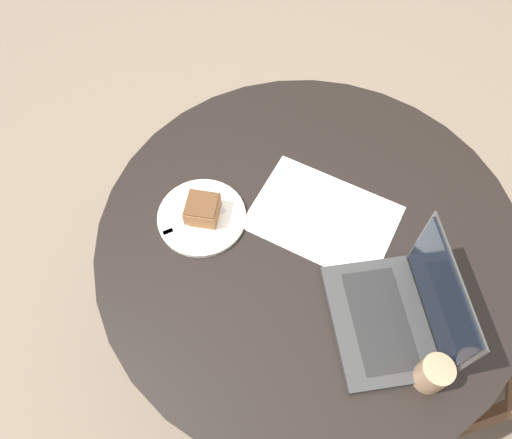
# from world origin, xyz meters

# --- Properties ---
(ground_plane) EXTENTS (12.00, 12.00, 0.00)m
(ground_plane) POSITION_xyz_m (0.00, 0.00, 0.00)
(ground_plane) COLOR #6B5B4C
(dining_table) EXTENTS (1.10, 1.10, 0.75)m
(dining_table) POSITION_xyz_m (0.00, 0.00, 0.59)
(dining_table) COLOR black
(dining_table) RESTS_ON ground_plane
(paper_document) EXTENTS (0.37, 0.27, 0.00)m
(paper_document) POSITION_xyz_m (0.01, 0.07, 0.75)
(paper_document) COLOR white
(paper_document) RESTS_ON dining_table
(plate) EXTENTS (0.23, 0.23, 0.01)m
(plate) POSITION_xyz_m (-0.28, -0.08, 0.76)
(plate) COLOR silver
(plate) RESTS_ON dining_table
(cake_slice) EXTENTS (0.10, 0.10, 0.06)m
(cake_slice) POSITION_xyz_m (-0.27, -0.07, 0.79)
(cake_slice) COLOR brown
(cake_slice) RESTS_ON plate
(fork) EXTENTS (0.12, 0.15, 0.00)m
(fork) POSITION_xyz_m (-0.29, -0.11, 0.77)
(fork) COLOR silver
(fork) RESTS_ON plate
(coffee_glass) EXTENTS (0.07, 0.07, 0.09)m
(coffee_glass) POSITION_xyz_m (0.37, -0.21, 0.80)
(coffee_glass) COLOR #997556
(coffee_glass) RESTS_ON dining_table
(laptop) EXTENTS (0.35, 0.37, 0.23)m
(laptop) POSITION_xyz_m (0.25, -0.12, 0.79)
(laptop) COLOR #2D2D2D
(laptop) RESTS_ON dining_table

